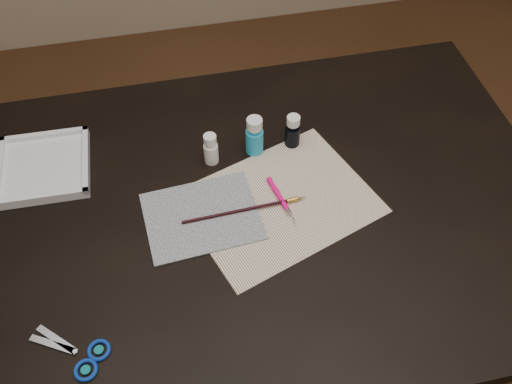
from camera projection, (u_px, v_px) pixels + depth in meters
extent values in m
cube|color=#422614|center=(256.00, 353.00, 1.80)|extent=(3.50, 3.50, 0.02)
cube|color=black|center=(256.00, 293.00, 1.50)|extent=(1.30, 0.90, 0.75)
cube|color=white|center=(280.00, 202.00, 1.22)|extent=(0.45, 0.40, 0.00)
cube|color=black|center=(202.00, 216.00, 1.19)|extent=(0.25, 0.20, 0.00)
cylinder|color=white|center=(211.00, 149.00, 1.26)|extent=(0.04, 0.04, 0.08)
cylinder|color=#1CA1D3|center=(255.00, 136.00, 1.27)|extent=(0.05, 0.05, 0.10)
cylinder|color=black|center=(293.00, 131.00, 1.29)|extent=(0.04, 0.04, 0.08)
cube|color=white|center=(43.00, 166.00, 1.26)|extent=(0.20, 0.20, 0.02)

